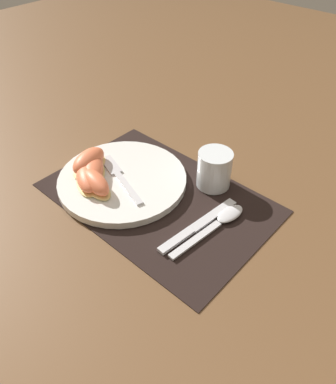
{
  "coord_description": "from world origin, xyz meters",
  "views": [
    {
      "loc": [
        0.41,
        -0.42,
        0.53
      ],
      "look_at": [
        0.02,
        0.01,
        0.02
      ],
      "focal_mm": 35.0,
      "sensor_mm": 36.0,
      "label": 1
    }
  ],
  "objects_px": {
    "citrus_wedge_2": "(88,178)",
    "fork": "(118,175)",
    "knife": "(197,226)",
    "citrus_wedge_0": "(89,162)",
    "citrus_wedge_1": "(93,171)",
    "plate": "(122,180)",
    "spoon": "(221,220)",
    "juice_glass": "(214,171)",
    "citrus_wedge_3": "(96,183)"
  },
  "relations": [
    {
      "from": "spoon",
      "to": "citrus_wedge_3",
      "type": "bearing_deg",
      "value": -155.43
    },
    {
      "from": "juice_glass",
      "to": "knife",
      "type": "xyz_separation_m",
      "value": [
        0.06,
        -0.12,
        -0.03
      ]
    },
    {
      "from": "juice_glass",
      "to": "spoon",
      "type": "relative_size",
      "value": 0.42
    },
    {
      "from": "spoon",
      "to": "citrus_wedge_1",
      "type": "height_order",
      "value": "citrus_wedge_1"
    },
    {
      "from": "plate",
      "to": "spoon",
      "type": "relative_size",
      "value": 1.43
    },
    {
      "from": "knife",
      "to": "spoon",
      "type": "height_order",
      "value": "spoon"
    },
    {
      "from": "juice_glass",
      "to": "citrus_wedge_0",
      "type": "height_order",
      "value": "juice_glass"
    },
    {
      "from": "fork",
      "to": "citrus_wedge_3",
      "type": "xyz_separation_m",
      "value": [
        -0.0,
        -0.06,
        0.01
      ]
    },
    {
      "from": "juice_glass",
      "to": "citrus_wedge_2",
      "type": "distance_m",
      "value": 0.27
    },
    {
      "from": "knife",
      "to": "spoon",
      "type": "bearing_deg",
      "value": 58.09
    },
    {
      "from": "plate",
      "to": "spoon",
      "type": "xyz_separation_m",
      "value": [
        0.23,
        0.05,
        -0.0
      ]
    },
    {
      "from": "knife",
      "to": "fork",
      "type": "relative_size",
      "value": 1.12
    },
    {
      "from": "knife",
      "to": "citrus_wedge_1",
      "type": "bearing_deg",
      "value": -169.94
    },
    {
      "from": "citrus_wedge_2",
      "to": "citrus_wedge_3",
      "type": "height_order",
      "value": "citrus_wedge_3"
    },
    {
      "from": "knife",
      "to": "fork",
      "type": "distance_m",
      "value": 0.21
    },
    {
      "from": "fork",
      "to": "spoon",
      "type": "bearing_deg",
      "value": 11.97
    },
    {
      "from": "fork",
      "to": "citrus_wedge_1",
      "type": "xyz_separation_m",
      "value": [
        -0.04,
        -0.04,
        0.01
      ]
    },
    {
      "from": "knife",
      "to": "citrus_wedge_0",
      "type": "distance_m",
      "value": 0.29
    },
    {
      "from": "citrus_wedge_3",
      "to": "citrus_wedge_2",
      "type": "bearing_deg",
      "value": 177.77
    },
    {
      "from": "plate",
      "to": "juice_glass",
      "type": "xyz_separation_m",
      "value": [
        0.15,
        0.13,
        0.03
      ]
    },
    {
      "from": "spoon",
      "to": "citrus_wedge_3",
      "type": "distance_m",
      "value": 0.27
    },
    {
      "from": "citrus_wedge_0",
      "to": "citrus_wedge_1",
      "type": "height_order",
      "value": "citrus_wedge_0"
    },
    {
      "from": "plate",
      "to": "citrus_wedge_1",
      "type": "relative_size",
      "value": 2.31
    },
    {
      "from": "citrus_wedge_0",
      "to": "fork",
      "type": "bearing_deg",
      "value": 19.52
    },
    {
      "from": "citrus_wedge_2",
      "to": "citrus_wedge_3",
      "type": "bearing_deg",
      "value": -2.23
    },
    {
      "from": "spoon",
      "to": "citrus_wedge_1",
      "type": "xyz_separation_m",
      "value": [
        -0.28,
        -0.09,
        0.03
      ]
    },
    {
      "from": "citrus_wedge_3",
      "to": "spoon",
      "type": "bearing_deg",
      "value": 24.57
    },
    {
      "from": "knife",
      "to": "citrus_wedge_0",
      "type": "xyz_separation_m",
      "value": [
        -0.28,
        -0.03,
        0.03
      ]
    },
    {
      "from": "fork",
      "to": "citrus_wedge_1",
      "type": "distance_m",
      "value": 0.06
    },
    {
      "from": "citrus_wedge_0",
      "to": "citrus_wedge_3",
      "type": "relative_size",
      "value": 1.05
    },
    {
      "from": "fork",
      "to": "citrus_wedge_3",
      "type": "distance_m",
      "value": 0.06
    },
    {
      "from": "fork",
      "to": "citrus_wedge_0",
      "type": "bearing_deg",
      "value": -160.48
    },
    {
      "from": "spoon",
      "to": "citrus_wedge_1",
      "type": "relative_size",
      "value": 1.62
    },
    {
      "from": "citrus_wedge_0",
      "to": "citrus_wedge_2",
      "type": "distance_m",
      "value": 0.05
    },
    {
      "from": "citrus_wedge_0",
      "to": "citrus_wedge_1",
      "type": "distance_m",
      "value": 0.03
    },
    {
      "from": "plate",
      "to": "spoon",
      "type": "height_order",
      "value": "plate"
    },
    {
      "from": "fork",
      "to": "citrus_wedge_2",
      "type": "relative_size",
      "value": 1.61
    },
    {
      "from": "fork",
      "to": "citrus_wedge_1",
      "type": "relative_size",
      "value": 1.5
    },
    {
      "from": "juice_glass",
      "to": "spoon",
      "type": "height_order",
      "value": "juice_glass"
    },
    {
      "from": "plate",
      "to": "knife",
      "type": "distance_m",
      "value": 0.21
    },
    {
      "from": "spoon",
      "to": "citrus_wedge_0",
      "type": "distance_m",
      "value": 0.32
    },
    {
      "from": "knife",
      "to": "spoon",
      "type": "distance_m",
      "value": 0.05
    },
    {
      "from": "plate",
      "to": "citrus_wedge_1",
      "type": "distance_m",
      "value": 0.07
    },
    {
      "from": "citrus_wedge_2",
      "to": "citrus_wedge_0",
      "type": "bearing_deg",
      "value": 137.93
    },
    {
      "from": "fork",
      "to": "citrus_wedge_0",
      "type": "height_order",
      "value": "citrus_wedge_0"
    },
    {
      "from": "juice_glass",
      "to": "citrus_wedge_3",
      "type": "height_order",
      "value": "juice_glass"
    },
    {
      "from": "citrus_wedge_2",
      "to": "fork",
      "type": "bearing_deg",
      "value": 63.43
    },
    {
      "from": "citrus_wedge_1",
      "to": "citrus_wedge_2",
      "type": "xyz_separation_m",
      "value": [
        0.01,
        -0.02,
        -0.0
      ]
    },
    {
      "from": "juice_glass",
      "to": "fork",
      "type": "relative_size",
      "value": 0.45
    },
    {
      "from": "knife",
      "to": "citrus_wedge_3",
      "type": "xyz_separation_m",
      "value": [
        -0.22,
        -0.07,
        0.03
      ]
    }
  ]
}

